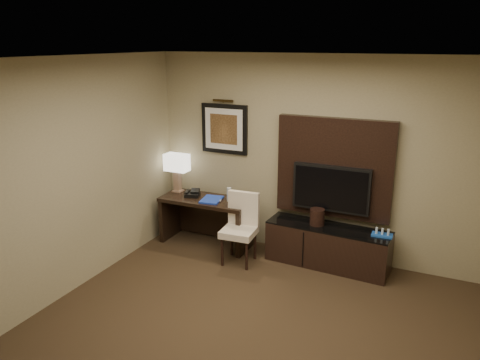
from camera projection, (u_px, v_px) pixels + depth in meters
The scene contains 18 objects.
floor at pixel (232, 357), 4.40m from camera, with size 4.50×5.00×0.01m, color #2F2115.
ceiling at pixel (230, 61), 3.62m from camera, with size 4.50×5.00×0.01m, color silver.
wall_back at pixel (313, 159), 6.18m from camera, with size 4.50×0.01×2.70m, color gray.
wall_left at pixel (39, 189), 4.91m from camera, with size 0.01×5.00×2.70m, color gray.
desk at pixel (206, 221), 6.75m from camera, with size 1.29×0.55×0.69m, color black.
credenza at pixel (327, 246), 6.10m from camera, with size 1.59×0.44×0.55m, color black.
tv_wall_panel at pixel (334, 168), 6.04m from camera, with size 1.50×0.12×1.30m, color black.
tv at pixel (331, 188), 6.02m from camera, with size 1.00×0.08×0.60m, color black.
artwork at pixel (224, 129), 6.60m from camera, with size 0.70×0.04×0.70m, color black.
picture_light at pixel (223, 101), 6.45m from camera, with size 0.04×0.04×0.30m, color #3C2C13.
desk_chair at pixel (239, 231), 6.14m from camera, with size 0.42×0.49×0.89m, color beige, non-canonical shape.
table_lamp at pixel (177, 174), 6.89m from camera, with size 0.32×0.18×0.53m, color #95745D, non-canonical shape.
desk_phone at pixel (192, 193), 6.73m from camera, with size 0.20×0.18×0.10m, color black, non-canonical shape.
blue_folder at pixel (212, 200), 6.57m from camera, with size 0.26×0.35×0.02m, color #1A36AA.
book at pixel (210, 192), 6.58m from camera, with size 0.16×0.02×0.22m, color tan.
water_bottle at pixel (229, 194), 6.51m from camera, with size 0.07×0.07×0.20m, color #B2BFC9.
ice_bucket at pixel (317, 217), 6.06m from camera, with size 0.19×0.19×0.21m, color black.
minibar_tray at pixel (382, 232), 5.73m from camera, with size 0.25×0.15×0.09m, color #1B50B1, non-canonical shape.
Camera 1 is at (1.63, -3.36, 2.85)m, focal length 35.00 mm.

